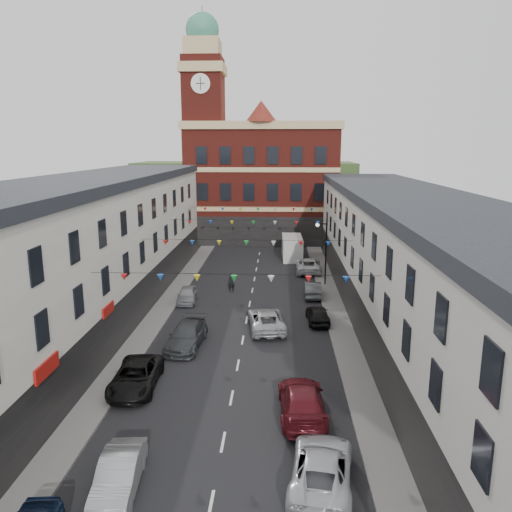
% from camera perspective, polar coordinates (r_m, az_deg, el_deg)
% --- Properties ---
extents(ground, '(160.00, 160.00, 0.00)m').
position_cam_1_polar(ground, '(34.45, -1.53, -9.58)').
color(ground, black).
rests_on(ground, ground).
extents(pavement_left, '(1.80, 64.00, 0.15)m').
position_cam_1_polar(pavement_left, '(37.38, -12.01, -7.94)').
color(pavement_left, '#605E5B').
rests_on(pavement_left, ground).
extents(pavement_right, '(1.80, 64.00, 0.15)m').
position_cam_1_polar(pavement_right, '(36.48, 9.70, -8.36)').
color(pavement_right, '#605E5B').
rests_on(pavement_right, ground).
extents(terrace_left, '(8.40, 56.00, 10.70)m').
position_cam_1_polar(terrace_left, '(36.58, -20.20, -0.28)').
color(terrace_left, beige).
rests_on(terrace_left, ground).
extents(terrace_right, '(8.40, 56.00, 9.70)m').
position_cam_1_polar(terrace_right, '(35.10, 18.11, -1.48)').
color(terrace_right, '#B9B6AD').
rests_on(terrace_right, ground).
extents(civic_building, '(20.60, 13.30, 18.50)m').
position_cam_1_polar(civic_building, '(70.00, 0.73, 8.52)').
color(civic_building, maroon).
rests_on(civic_building, ground).
extents(clock_tower, '(5.60, 5.60, 30.00)m').
position_cam_1_polar(clock_tower, '(67.61, -5.91, 14.08)').
color(clock_tower, maroon).
rests_on(clock_tower, ground).
extents(distant_hill, '(40.00, 14.00, 10.00)m').
position_cam_1_polar(distant_hill, '(94.40, -1.21, 7.62)').
color(distant_hill, '#294520').
rests_on(distant_hill, ground).
extents(street_lamp, '(1.10, 0.36, 6.00)m').
position_cam_1_polar(street_lamp, '(46.91, 7.72, 1.25)').
color(street_lamp, black).
rests_on(street_lamp, ground).
extents(car_left_b, '(1.78, 4.28, 1.38)m').
position_cam_1_polar(car_left_b, '(21.38, -15.40, -22.94)').
color(car_left_b, '#94989B').
rests_on(car_left_b, ground).
extents(car_left_c, '(2.53, 5.12, 1.40)m').
position_cam_1_polar(car_left_c, '(28.59, -13.59, -13.23)').
color(car_left_c, black).
rests_on(car_left_c, ground).
extents(car_left_d, '(2.45, 5.28, 1.49)m').
position_cam_1_polar(car_left_d, '(33.47, -7.93, -9.01)').
color(car_left_d, '#36393C').
rests_on(car_left_d, ground).
extents(car_left_e, '(1.82, 3.92, 1.30)m').
position_cam_1_polar(car_left_e, '(42.65, -7.86, -4.40)').
color(car_left_e, gray).
rests_on(car_left_e, ground).
extents(car_right_b, '(3.01, 5.33, 1.41)m').
position_cam_1_polar(car_right_b, '(21.21, 7.52, -22.83)').
color(car_right_b, '#B1B3BA').
rests_on(car_right_b, ground).
extents(car_right_c, '(2.38, 5.46, 1.56)m').
position_cam_1_polar(car_right_c, '(25.41, 5.26, -16.15)').
color(car_right_c, '#571119').
rests_on(car_right_c, ground).
extents(car_right_d, '(1.76, 3.94, 1.31)m').
position_cam_1_polar(car_right_d, '(37.71, 7.08, -6.63)').
color(car_right_d, black).
rests_on(car_right_d, ground).
extents(car_right_e, '(1.44, 4.04, 1.33)m').
position_cam_1_polar(car_right_e, '(44.07, 6.47, -3.79)').
color(car_right_e, '#4D5155').
rests_on(car_right_e, ground).
extents(car_right_f, '(2.63, 5.46, 1.50)m').
position_cam_1_polar(car_right_f, '(52.39, 6.01, -1.06)').
color(car_right_f, silver).
rests_on(car_right_f, ground).
extents(moving_car, '(3.14, 5.58, 1.47)m').
position_cam_1_polar(moving_car, '(36.09, 1.17, -7.29)').
color(moving_car, '#ADB1B5').
rests_on(moving_car, ground).
extents(white_van, '(2.37, 5.88, 2.58)m').
position_cam_1_polar(white_van, '(58.61, 4.15, 0.96)').
color(white_van, silver).
rests_on(white_van, ground).
extents(pedestrian, '(0.71, 0.56, 1.73)m').
position_cam_1_polar(pedestrian, '(45.17, -2.81, -3.05)').
color(pedestrian, black).
rests_on(pedestrian, ground).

